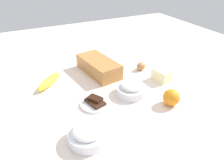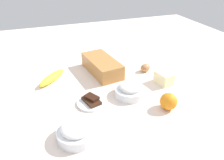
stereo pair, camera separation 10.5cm
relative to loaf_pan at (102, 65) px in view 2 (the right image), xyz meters
The scene contains 9 objects.
ground_plane 0.18m from the loaf_pan, behind, with size 2.40×2.40×0.02m, color beige.
loaf_pan is the anchor object (origin of this frame).
flour_bowl 0.27m from the loaf_pan, 168.93° to the right, with size 0.14×0.14×0.07m.
sugar_bowl 0.51m from the loaf_pan, 152.17° to the left, with size 0.14×0.14×0.07m.
banana 0.28m from the loaf_pan, 91.31° to the left, with size 0.19×0.04×0.04m, color yellow.
orange_fruit 0.44m from the loaf_pan, 158.38° to the right, with size 0.07×0.07×0.07m, color orange.
butter_block 0.34m from the loaf_pan, 130.47° to the right, with size 0.09×0.06×0.06m, color #F4EDB2.
egg_near_butter 0.24m from the loaf_pan, 107.63° to the right, with size 0.05×0.05×0.06m, color #AC7446.
chocolate_plate 0.30m from the loaf_pan, 153.13° to the left, with size 0.13×0.13×0.03m.
Camera 2 is at (-0.86, 0.31, 0.57)m, focal length 34.28 mm.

